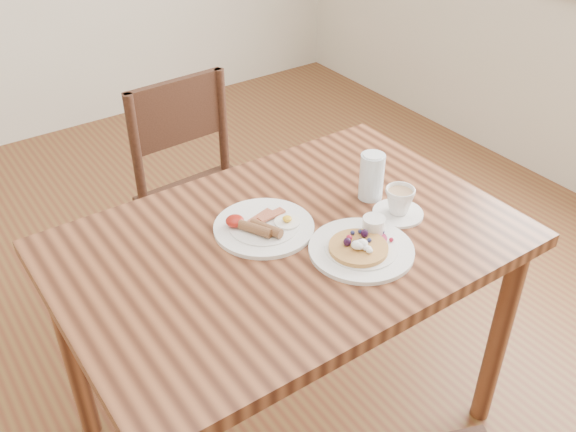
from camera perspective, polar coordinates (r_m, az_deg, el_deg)
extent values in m
plane|color=brown|center=(2.22, 0.00, -17.72)|extent=(5.00, 5.00, 0.00)
cube|color=brown|center=(1.70, 0.00, -2.50)|extent=(1.20, 0.80, 0.04)
cylinder|color=brown|center=(2.07, 18.24, -10.17)|extent=(0.06, 0.06, 0.71)
cylinder|color=brown|center=(2.41, 5.92, -1.16)|extent=(0.06, 0.06, 0.71)
cylinder|color=brown|center=(2.03, -18.69, -11.36)|extent=(0.06, 0.06, 0.71)
cube|color=#3F2317|center=(2.36, -6.84, 0.76)|extent=(0.44, 0.44, 0.04)
cylinder|color=#3F2317|center=(2.31, -7.88, -7.61)|extent=(0.04, 0.04, 0.43)
cylinder|color=#3F2317|center=(2.46, -0.67, -4.22)|extent=(0.04, 0.04, 0.43)
cylinder|color=#3F2317|center=(2.56, -12.04, -3.21)|extent=(0.04, 0.04, 0.43)
cylinder|color=#3F2317|center=(2.69, -5.29, -0.40)|extent=(0.04, 0.04, 0.43)
cylinder|color=#3F2317|center=(2.47, -5.84, 8.20)|extent=(0.04, 0.04, 0.43)
cylinder|color=#3F2317|center=(2.32, -13.36, 5.61)|extent=(0.04, 0.04, 0.43)
cube|color=#3F2317|center=(2.35, -9.84, 9.09)|extent=(0.38, 0.05, 0.24)
cylinder|color=white|center=(1.65, 6.53, -2.99)|extent=(0.27, 0.27, 0.01)
cylinder|color=white|center=(1.64, 6.54, -2.79)|extent=(0.19, 0.19, 0.01)
cylinder|color=#B22D59|center=(1.67, 7.63, -1.93)|extent=(0.07, 0.07, 0.00)
cylinder|color=#C68C47|center=(1.63, 6.27, -2.82)|extent=(0.15, 0.15, 0.01)
ellipsoid|color=white|center=(1.61, 6.29, -2.49)|extent=(0.03, 0.03, 0.02)
ellipsoid|color=white|center=(1.61, 7.26, -2.85)|extent=(0.02, 0.02, 0.01)
cylinder|color=white|center=(1.69, 7.63, -0.75)|extent=(0.06, 0.06, 0.04)
cylinder|color=#591E07|center=(1.68, 7.68, -0.30)|extent=(0.05, 0.05, 0.00)
sphere|color=black|center=(1.64, 6.77, -1.77)|extent=(0.02, 0.02, 0.02)
sphere|color=#1E234C|center=(1.66, 6.40, -1.55)|extent=(0.01, 0.01, 0.01)
sphere|color=#1E234C|center=(1.66, 5.61, -1.44)|extent=(0.01, 0.01, 0.01)
sphere|color=#B21938|center=(1.64, 5.58, -1.89)|extent=(0.02, 0.02, 0.02)
sphere|color=black|center=(1.62, 5.31, -2.17)|extent=(0.02, 0.02, 0.02)
sphere|color=#1E234C|center=(1.61, 5.59, -2.74)|extent=(0.01, 0.01, 0.01)
sphere|color=black|center=(1.62, 6.36, -2.43)|extent=(0.02, 0.02, 0.02)
sphere|color=#1E234C|center=(1.62, 6.99, -2.53)|extent=(0.01, 0.01, 0.01)
sphere|color=#1E234C|center=(1.63, 7.49, -2.17)|extent=(0.01, 0.01, 0.01)
sphere|color=#1E234C|center=(1.65, 9.36, -2.51)|extent=(0.01, 0.01, 0.01)
sphere|color=#B21938|center=(1.68, 8.84, -1.71)|extent=(0.01, 0.01, 0.01)
sphere|color=black|center=(1.69, 7.80, -1.03)|extent=(0.02, 0.02, 0.02)
sphere|color=#1E234C|center=(1.70, 6.47, -0.90)|extent=(0.01, 0.01, 0.01)
cylinder|color=white|center=(1.72, -2.16, -1.01)|extent=(0.27, 0.27, 0.01)
cylinder|color=white|center=(1.71, -2.16, -0.82)|extent=(0.19, 0.19, 0.01)
cylinder|color=brown|center=(1.67, -2.95, -1.15)|extent=(0.06, 0.10, 0.03)
cylinder|color=brown|center=(1.67, -1.95, -1.11)|extent=(0.06, 0.10, 0.03)
cube|color=maroon|center=(1.73, -2.43, -0.05)|extent=(0.08, 0.04, 0.01)
cube|color=maroon|center=(1.73, -1.47, 0.10)|extent=(0.08, 0.03, 0.01)
cylinder|color=white|center=(1.71, -0.08, -0.52)|extent=(0.07, 0.07, 0.00)
ellipsoid|color=yellow|center=(1.71, -0.08, -0.25)|extent=(0.03, 0.03, 0.01)
ellipsoid|color=#A5190F|center=(1.70, -4.74, -0.44)|extent=(0.05, 0.05, 0.03)
cylinder|color=white|center=(1.80, 9.74, 0.25)|extent=(0.14, 0.14, 0.01)
imported|color=white|center=(1.78, 9.87, 1.36)|extent=(0.11, 0.11, 0.08)
cylinder|color=tan|center=(1.76, 9.95, 2.07)|extent=(0.07, 0.07, 0.00)
cylinder|color=silver|center=(1.83, 7.44, 3.51)|extent=(0.07, 0.07, 0.14)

